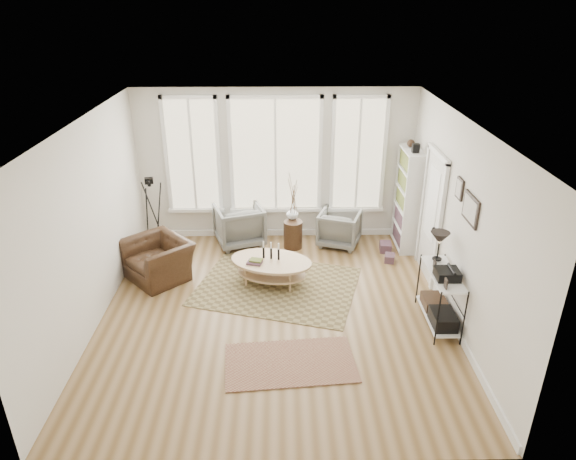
{
  "coord_description": "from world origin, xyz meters",
  "views": [
    {
      "loc": [
        0.09,
        -6.55,
        4.44
      ],
      "look_at": [
        0.2,
        0.6,
        1.1
      ],
      "focal_mm": 32.0,
      "sensor_mm": 36.0,
      "label": 1
    }
  ],
  "objects_px": {
    "armchair_right": "(340,228)",
    "coffee_table": "(271,265)",
    "accent_chair": "(158,259)",
    "bookcase": "(408,199)",
    "low_shelf": "(440,292)",
    "side_table": "(293,213)",
    "armchair_left": "(239,225)"
  },
  "relations": [
    {
      "from": "coffee_table",
      "to": "armchair_right",
      "type": "xyz_separation_m",
      "value": [
        1.29,
        1.43,
        0.01
      ]
    },
    {
      "from": "low_shelf",
      "to": "accent_chair",
      "type": "height_order",
      "value": "low_shelf"
    },
    {
      "from": "armchair_right",
      "to": "coffee_table",
      "type": "bearing_deg",
      "value": 67.51
    },
    {
      "from": "low_shelf",
      "to": "side_table",
      "type": "relative_size",
      "value": 0.87
    },
    {
      "from": "armchair_right",
      "to": "side_table",
      "type": "distance_m",
      "value": 0.97
    },
    {
      "from": "low_shelf",
      "to": "side_table",
      "type": "bearing_deg",
      "value": 129.76
    },
    {
      "from": "coffee_table",
      "to": "accent_chair",
      "type": "height_order",
      "value": "accent_chair"
    },
    {
      "from": "bookcase",
      "to": "side_table",
      "type": "xyz_separation_m",
      "value": [
        -2.12,
        -0.04,
        -0.24
      ]
    },
    {
      "from": "low_shelf",
      "to": "armchair_right",
      "type": "relative_size",
      "value": 1.73
    },
    {
      "from": "low_shelf",
      "to": "coffee_table",
      "type": "bearing_deg",
      "value": 154.67
    },
    {
      "from": "bookcase",
      "to": "armchair_left",
      "type": "bearing_deg",
      "value": 177.51
    },
    {
      "from": "bookcase",
      "to": "side_table",
      "type": "height_order",
      "value": "bookcase"
    },
    {
      "from": "coffee_table",
      "to": "low_shelf",
      "type": "bearing_deg",
      "value": -25.33
    },
    {
      "from": "bookcase",
      "to": "armchair_right",
      "type": "xyz_separation_m",
      "value": [
        -1.23,
        0.07,
        -0.61
      ]
    },
    {
      "from": "bookcase",
      "to": "low_shelf",
      "type": "bearing_deg",
      "value": -91.28
    },
    {
      "from": "accent_chair",
      "to": "armchair_right",
      "type": "bearing_deg",
      "value": 67.12
    },
    {
      "from": "coffee_table",
      "to": "side_table",
      "type": "relative_size",
      "value": 1.02
    },
    {
      "from": "coffee_table",
      "to": "bookcase",
      "type": "bearing_deg",
      "value": 28.3
    },
    {
      "from": "accent_chair",
      "to": "low_shelf",
      "type": "bearing_deg",
      "value": 28.81
    },
    {
      "from": "bookcase",
      "to": "coffee_table",
      "type": "bearing_deg",
      "value": -151.7
    },
    {
      "from": "armchair_left",
      "to": "side_table",
      "type": "xyz_separation_m",
      "value": [
        1.02,
        -0.18,
        0.32
      ]
    },
    {
      "from": "armchair_left",
      "to": "armchair_right",
      "type": "height_order",
      "value": "armchair_left"
    },
    {
      "from": "coffee_table",
      "to": "armchair_right",
      "type": "distance_m",
      "value": 1.93
    },
    {
      "from": "low_shelf",
      "to": "armchair_left",
      "type": "bearing_deg",
      "value": 139.27
    },
    {
      "from": "low_shelf",
      "to": "coffee_table",
      "type": "xyz_separation_m",
      "value": [
        -2.46,
        1.16,
        -0.18
      ]
    },
    {
      "from": "coffee_table",
      "to": "accent_chair",
      "type": "distance_m",
      "value": 1.92
    },
    {
      "from": "armchair_right",
      "to": "accent_chair",
      "type": "relative_size",
      "value": 0.73
    },
    {
      "from": "bookcase",
      "to": "coffee_table",
      "type": "xyz_separation_m",
      "value": [
        -2.52,
        -1.36,
        -0.62
      ]
    },
    {
      "from": "low_shelf",
      "to": "armchair_left",
      "type": "relative_size",
      "value": 1.5
    },
    {
      "from": "bookcase",
      "to": "armchair_right",
      "type": "bearing_deg",
      "value": 176.58
    },
    {
      "from": "bookcase",
      "to": "coffee_table",
      "type": "distance_m",
      "value": 2.93
    },
    {
      "from": "low_shelf",
      "to": "coffee_table",
      "type": "relative_size",
      "value": 0.85
    }
  ]
}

